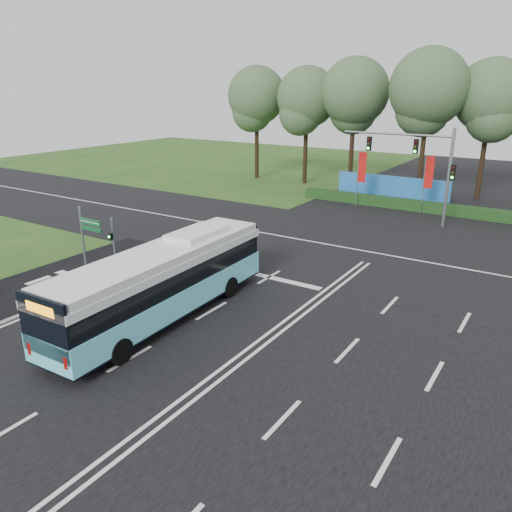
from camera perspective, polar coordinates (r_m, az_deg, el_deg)
The scene contains 14 objects.
ground at distance 21.19m, azimuth 2.07°, elevation -8.44°, with size 120.00×120.00×0.00m, color #254F1A.
road_main at distance 21.18m, azimuth 2.07°, elevation -8.39°, with size 20.00×120.00×0.04m, color black.
road_cross at distance 31.33m, azimuth 13.41°, elevation 0.32°, with size 120.00×14.00×0.05m, color black.
bike_path at distance 27.49m, azimuth -24.48°, elevation -3.55°, with size 5.00×18.00×0.06m, color black.
kerb_strip at distance 25.59m, azimuth -21.52°, elevation -4.70°, with size 0.25×18.00×0.12m, color gray.
city_bus at distance 21.85m, azimuth -10.58°, elevation -2.92°, with size 2.87×12.01×3.43m.
pedestrian_signal at distance 27.94m, azimuth -16.01°, elevation 1.40°, with size 0.28×0.40×3.08m.
street_sign at distance 26.79m, azimuth -18.79°, elevation 2.22°, with size 1.55×0.12×3.97m.
banner_flag_left at distance 42.99m, azimuth 11.89°, elevation 9.53°, with size 0.65×0.29×4.65m.
banner_flag_mid at distance 41.67m, azimuth 19.02°, elevation 8.64°, with size 0.68×0.17×4.67m.
traffic_light_gantry at distance 38.23m, azimuth 18.70°, elevation 10.30°, with size 8.41×0.28×7.00m.
hedge at distance 42.85m, azimuth 19.23°, elevation 5.26°, with size 22.00×1.20×0.80m, color #163513.
blue_hoarding at distance 46.11m, azimuth 15.28°, elevation 7.44°, with size 10.00×0.30×2.20m, color blue.
eucalyptus_row at distance 48.25m, azimuth 21.43°, elevation 16.68°, with size 47.24×10.04×12.94m.
Camera 1 is at (9.57, -16.21, 9.72)m, focal length 35.00 mm.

